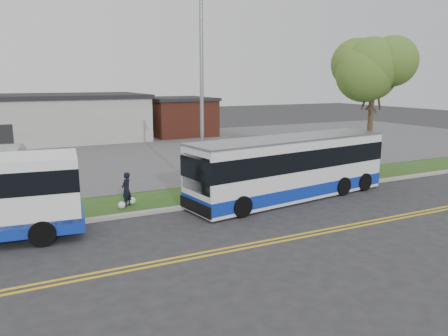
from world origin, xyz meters
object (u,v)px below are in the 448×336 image
parked_car_a (8,157)px  streetlight_near (202,88)px  pedestrian (126,189)px  tree_east (374,70)px  transit_bus (290,168)px

parked_car_a → streetlight_near: bearing=-42.6°
streetlight_near → pedestrian: size_ratio=6.14×
tree_east → pedestrian: (-14.90, -0.70, -5.33)m
streetlight_near → parked_car_a: streetlight_near is taller
streetlight_near → pedestrian: (-3.90, -0.42, -4.36)m
pedestrian → tree_east: bearing=137.7°
tree_east → pedestrian: size_ratio=5.38×
tree_east → transit_bus: bearing=-162.0°
tree_east → transit_bus: 9.08m
tree_east → parked_car_a: (-19.52, 11.14, -5.36)m
parked_car_a → tree_east: bearing=-19.1°
parked_car_a → pedestrian: bearing=-58.1°
tree_east → parked_car_a: tree_east is taller
streetlight_near → parked_car_a: 14.91m
transit_bus → tree_east: bearing=9.8°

